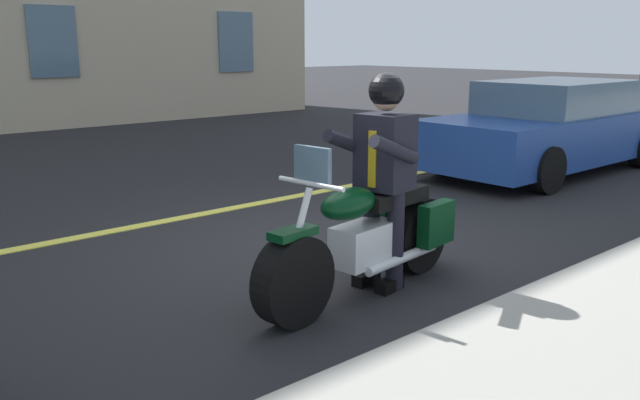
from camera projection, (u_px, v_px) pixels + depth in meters
The scene contains 5 objects.
ground_plane at pixel (331, 249), 6.41m from camera, with size 80.00×80.00×0.00m, color black.
lane_center_stripe at pixel (220, 211), 7.88m from camera, with size 60.00×0.16×0.01m, color #E5DB4C.
motorcycle_main at pixel (368, 238), 5.20m from camera, with size 2.22×0.77×1.26m.
rider_main at pixel (384, 163), 5.21m from camera, with size 0.67×0.60×1.74m.
car_silver at pixel (551, 127), 10.24m from camera, with size 4.60×1.92×1.40m.
Camera 1 is at (4.10, 4.55, 1.95)m, focal length 36.95 mm.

